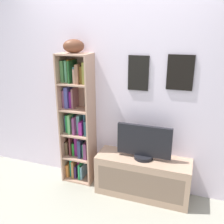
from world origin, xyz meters
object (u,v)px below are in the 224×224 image
object	(u,v)px
football	(74,46)
television	(144,143)
tv_stand	(142,176)
bookshelf	(77,121)

from	to	relation	value
football	television	world-z (taller)	football
television	tv_stand	bearing A→B (deg)	-90.00
bookshelf	football	xyz separation A→B (m)	(0.01, -0.03, 0.92)
bookshelf	tv_stand	xyz separation A→B (m)	(0.88, -0.08, -0.57)
bookshelf	television	world-z (taller)	bookshelf
bookshelf	tv_stand	distance (m)	1.05
football	tv_stand	bearing A→B (deg)	-3.46
bookshelf	television	bearing A→B (deg)	-5.23
bookshelf	television	distance (m)	0.89
football	tv_stand	size ratio (longest dim) A/B	0.22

